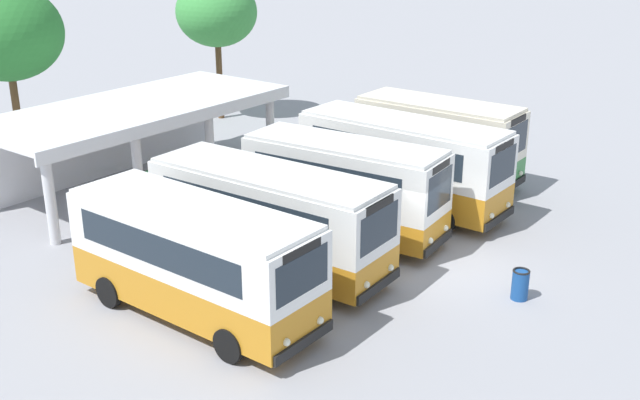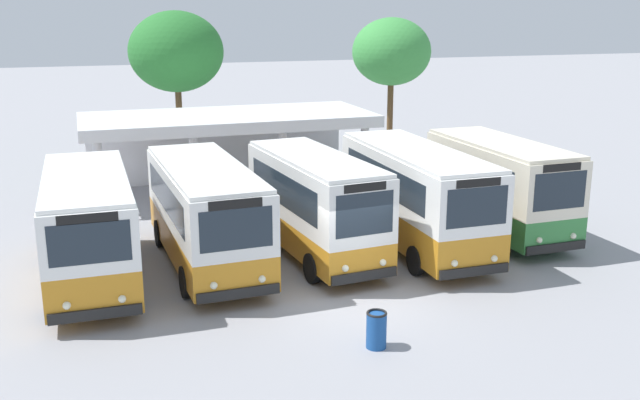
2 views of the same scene
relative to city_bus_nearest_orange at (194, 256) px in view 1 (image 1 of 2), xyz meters
The scene contains 13 objects.
ground_plane 8.09m from the city_bus_nearest_orange, 30.45° to the right, with size 180.00×180.00×0.00m, color #939399.
city_bus_nearest_orange is the anchor object (origin of this frame).
city_bus_second_in_row 3.46m from the city_bus_nearest_orange, ahead, with size 2.69×7.89×3.18m.
city_bus_middle_cream 6.88m from the city_bus_nearest_orange, ahead, with size 2.76×7.08×3.31m.
city_bus_fourth_amber 10.32m from the city_bus_nearest_orange, ahead, with size 2.46×7.94×3.34m.
city_bus_fifth_blue 13.77m from the city_bus_nearest_orange, ahead, with size 2.48×6.74×3.31m.
terminal_canopy 11.66m from the city_bus_nearest_orange, 58.89° to the left, with size 12.23×5.35×3.40m.
waiting_chair_end_by_column 10.12m from the city_bus_nearest_orange, 59.65° to the left, with size 0.46×0.46×0.86m.
waiting_chair_second_from_end 10.47m from the city_bus_nearest_orange, 56.15° to the left, with size 0.46×0.46×0.86m.
waiting_chair_middle_seat 10.90m from the city_bus_nearest_orange, 53.07° to the left, with size 0.46×0.46×0.86m.
roadside_tree_behind_canopy 16.87m from the city_bus_nearest_orange, 73.01° to the left, with size 4.66×4.66×7.68m.
roadside_tree_east_of_canopy 21.88m from the city_bus_nearest_orange, 42.52° to the left, with size 4.15×4.15×7.32m.
litter_bin_apron 9.15m from the city_bus_nearest_orange, 46.60° to the right, with size 0.49×0.49×0.90m.
Camera 1 is at (-19.41, -9.80, 10.29)m, focal length 42.89 mm.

